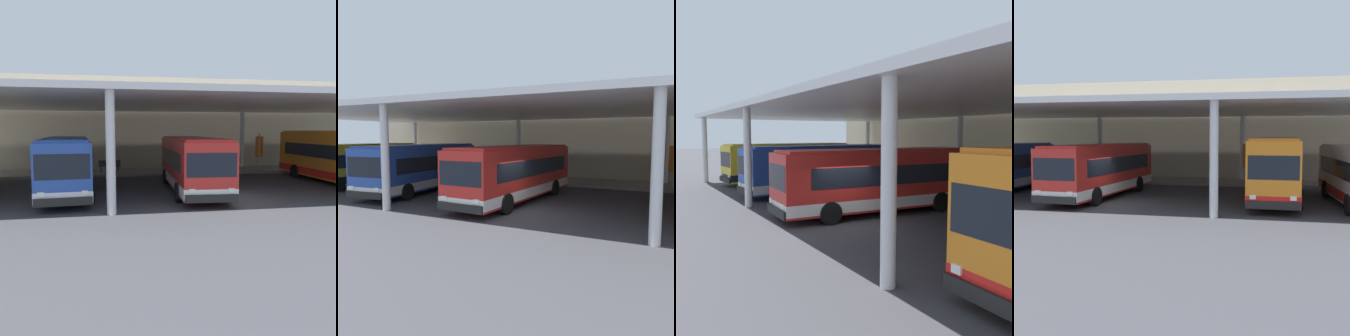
# 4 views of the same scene
# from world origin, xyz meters

# --- Properties ---
(ground_plane) EXTENTS (200.00, 200.00, 0.00)m
(ground_plane) POSITION_xyz_m (0.00, 0.00, 0.00)
(ground_plane) COLOR #3D3D42
(platform_kerb) EXTENTS (42.00, 4.50, 0.18)m
(platform_kerb) POSITION_xyz_m (0.00, 11.75, 0.09)
(platform_kerb) COLOR gray
(platform_kerb) RESTS_ON ground
(station_building_facade) EXTENTS (48.00, 1.60, 8.36)m
(station_building_facade) POSITION_xyz_m (0.00, 15.00, 4.18)
(station_building_facade) COLOR #C1B293
(station_building_facade) RESTS_ON ground
(canopy_shelter) EXTENTS (40.00, 17.00, 5.55)m
(canopy_shelter) POSITION_xyz_m (0.00, 5.50, 5.31)
(canopy_shelter) COLOR silver
(canopy_shelter) RESTS_ON ground
(bus_nearest_bay) EXTENTS (3.21, 10.67, 3.17)m
(bus_nearest_bay) POSITION_xyz_m (-14.98, 3.42, 1.66)
(bus_nearest_bay) COLOR yellow
(bus_nearest_bay) RESTS_ON ground
(bus_second_bay) EXTENTS (3.31, 10.69, 3.17)m
(bus_second_bay) POSITION_xyz_m (-8.60, 3.09, 1.66)
(bus_second_bay) COLOR #284CA8
(bus_second_bay) RESTS_ON ground
(bus_middle_bay) EXTENTS (3.18, 10.66, 3.17)m
(bus_middle_bay) POSITION_xyz_m (-1.40, 2.68, 1.66)
(bus_middle_bay) COLOR red
(bus_middle_bay) RESTS_ON ground
(bench_waiting) EXTENTS (1.80, 0.45, 0.92)m
(bench_waiting) POSITION_xyz_m (-6.12, 11.82, 0.66)
(bench_waiting) COLOR #383D47
(bench_waiting) RESTS_ON platform_kerb
(banner_sign) EXTENTS (0.70, 0.12, 3.20)m
(banner_sign) POSITION_xyz_m (6.75, 10.94, 1.98)
(banner_sign) COLOR #B2B2B7
(banner_sign) RESTS_ON platform_kerb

